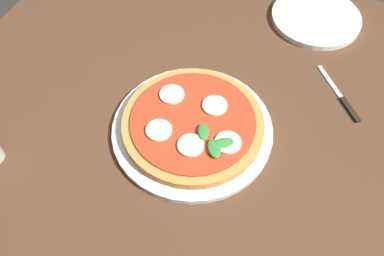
{
  "coord_description": "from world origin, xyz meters",
  "views": [
    {
      "loc": [
        0.2,
        -0.47,
        1.42
      ],
      "look_at": [
        -0.0,
        -0.04,
        0.75
      ],
      "focal_mm": 39.09,
      "sensor_mm": 36.0,
      "label": 1
    }
  ],
  "objects_px": {
    "serving_tray": "(192,129)",
    "pizza": "(194,124)",
    "knife": "(343,100)",
    "plate_white": "(316,18)",
    "dining_table": "(200,143)"
  },
  "relations": [
    {
      "from": "serving_tray",
      "to": "knife",
      "type": "relative_size",
      "value": 2.54
    },
    {
      "from": "pizza",
      "to": "plate_white",
      "type": "xyz_separation_m",
      "value": [
        0.13,
        0.42,
        -0.02
      ]
    },
    {
      "from": "plate_white",
      "to": "knife",
      "type": "relative_size",
      "value": 1.72
    },
    {
      "from": "dining_table",
      "to": "pizza",
      "type": "relative_size",
      "value": 4.09
    },
    {
      "from": "serving_tray",
      "to": "plate_white",
      "type": "bearing_deg",
      "value": 72.37
    },
    {
      "from": "pizza",
      "to": "knife",
      "type": "distance_m",
      "value": 0.32
    },
    {
      "from": "knife",
      "to": "pizza",
      "type": "bearing_deg",
      "value": -141.36
    },
    {
      "from": "serving_tray",
      "to": "plate_white",
      "type": "xyz_separation_m",
      "value": [
        0.13,
        0.42,
        0.0
      ]
    },
    {
      "from": "knife",
      "to": "serving_tray",
      "type": "bearing_deg",
      "value": -141.39
    },
    {
      "from": "serving_tray",
      "to": "pizza",
      "type": "height_order",
      "value": "pizza"
    },
    {
      "from": "pizza",
      "to": "plate_white",
      "type": "height_order",
      "value": "pizza"
    },
    {
      "from": "serving_tray",
      "to": "knife",
      "type": "distance_m",
      "value": 0.32
    },
    {
      "from": "plate_white",
      "to": "knife",
      "type": "xyz_separation_m",
      "value": [
        0.12,
        -0.22,
        -0.0
      ]
    },
    {
      "from": "dining_table",
      "to": "knife",
      "type": "bearing_deg",
      "value": 32.61
    },
    {
      "from": "serving_tray",
      "to": "pizza",
      "type": "xyz_separation_m",
      "value": [
        0.0,
        0.0,
        0.02
      ]
    }
  ]
}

